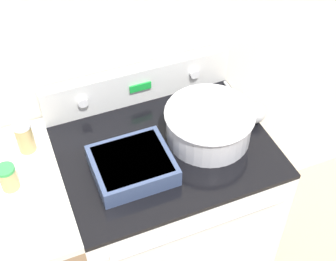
# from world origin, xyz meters

# --- Properties ---
(kitchen_wall) EXTENTS (8.00, 0.05, 2.50)m
(kitchen_wall) POSITION_xyz_m (0.00, 0.66, 1.25)
(kitchen_wall) COLOR silver
(kitchen_wall) RESTS_ON ground_plane
(stove_range) EXTENTS (0.78, 0.66, 0.96)m
(stove_range) POSITION_xyz_m (0.00, 0.31, 0.48)
(stove_range) COLOR silver
(stove_range) RESTS_ON ground_plane
(control_panel) EXTENTS (0.78, 0.07, 0.16)m
(control_panel) POSITION_xyz_m (0.00, 0.60, 1.03)
(control_panel) COLOR silver
(control_panel) RESTS_ON stove_range
(mixing_bowl) EXTENTS (0.33, 0.33, 0.13)m
(mixing_bowl) POSITION_xyz_m (0.17, 0.30, 1.03)
(mixing_bowl) COLOR silver
(mixing_bowl) RESTS_ON stove_range
(casserole_dish) EXTENTS (0.27, 0.24, 0.07)m
(casserole_dish) POSITION_xyz_m (-0.15, 0.24, 0.99)
(casserole_dish) COLOR #38476B
(casserole_dish) RESTS_ON stove_range
(ladle) EXTENTS (0.08, 0.29, 0.08)m
(ladle) POSITION_xyz_m (0.38, 0.32, 0.99)
(ladle) COLOR #B7B7B7
(ladle) RESTS_ON stove_range
(spice_jar_white_cap) EXTENTS (0.07, 0.07, 0.13)m
(spice_jar_white_cap) POSITION_xyz_m (-0.47, 0.48, 1.03)
(spice_jar_white_cap) COLOR tan
(spice_jar_white_cap) RESTS_ON side_counter
(spice_jar_green_cap) EXTENTS (0.06, 0.06, 0.10)m
(spice_jar_green_cap) POSITION_xyz_m (-0.56, 0.32, 1.02)
(spice_jar_green_cap) COLOR tan
(spice_jar_green_cap) RESTS_ON side_counter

